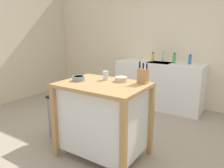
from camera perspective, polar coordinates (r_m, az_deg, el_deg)
The scene contains 14 objects.
ground_plane at distance 2.98m, azimuth -3.20°, elevation -16.58°, with size 6.61×6.61×0.00m, color gray.
wall_back at distance 4.63m, azimuth 13.91°, elevation 11.00°, with size 5.61×0.10×2.60m, color beige.
wall_left at distance 5.22m, azimuth -23.57°, elevation 10.56°, with size 0.10×2.91×2.60m, color beige.
kitchen_island at distance 2.60m, azimuth -2.42°, elevation -8.58°, with size 1.01×0.72×0.92m.
knife_block at distance 2.49m, azimuth 8.21°, elevation 2.24°, with size 0.11×0.09×0.25m.
bowl_ceramic_small at distance 2.57m, azimuth 2.41°, elevation 1.35°, with size 0.15×0.15×0.05m.
bowl_stoneware_deep at distance 2.63m, azimuth -8.83°, elevation 1.52°, with size 0.15×0.15×0.05m.
drinking_cup at distance 2.64m, azimuth -1.72°, elevation 2.30°, with size 0.07×0.07×0.11m.
trash_bin at distance 3.18m, azimuth -12.79°, elevation -8.48°, with size 0.36×0.28×0.63m.
sink_counter at distance 4.41m, azimuth 12.32°, elevation -0.16°, with size 1.68×0.60×0.91m.
sink_faucet at distance 4.44m, azimuth 13.34°, elevation 7.25°, with size 0.02×0.02×0.22m.
bottle_spray_cleaner at distance 4.44m, azimuth 10.76°, elevation 7.05°, with size 0.05×0.05×0.18m.
bottle_hand_soap at distance 4.24m, azimuth 16.20°, elevation 6.52°, with size 0.06×0.06×0.20m.
bottle_dish_soap at distance 4.23m, azimuth 19.99°, elevation 6.08°, with size 0.06×0.06×0.18m.
Camera 1 is at (1.52, -2.06, 1.52)m, focal length 34.44 mm.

